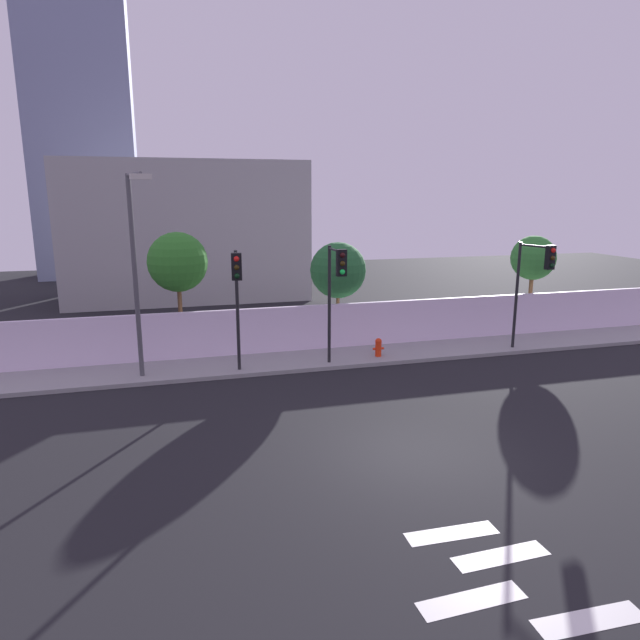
{
  "coord_description": "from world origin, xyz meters",
  "views": [
    {
      "loc": [
        -5.52,
        -11.66,
        6.28
      ],
      "look_at": [
        -0.51,
        6.5,
        2.03
      ],
      "focal_mm": 31.3,
      "sensor_mm": 36.0,
      "label": 1
    }
  ],
  "objects_px": {
    "traffic_light_left": "(237,286)",
    "roadside_tree_midleft": "(338,270)",
    "street_lamp_curbside": "(136,260)",
    "traffic_light_center": "(336,281)",
    "roadside_tree_leftmost": "(178,262)",
    "traffic_light_right": "(535,273)",
    "roadside_tree_midright": "(533,258)",
    "fire_hydrant": "(378,347)"
  },
  "relations": [
    {
      "from": "roadside_tree_leftmost",
      "to": "roadside_tree_midleft",
      "type": "distance_m",
      "value": 6.58
    },
    {
      "from": "street_lamp_curbside",
      "to": "traffic_light_right",
      "type": "bearing_deg",
      "value": -3.04
    },
    {
      "from": "traffic_light_right",
      "to": "roadside_tree_midleft",
      "type": "distance_m",
      "value": 7.81
    },
    {
      "from": "traffic_light_center",
      "to": "roadside_tree_midright",
      "type": "relative_size",
      "value": 0.98
    },
    {
      "from": "traffic_light_center",
      "to": "street_lamp_curbside",
      "type": "bearing_deg",
      "value": 173.63
    },
    {
      "from": "traffic_light_left",
      "to": "traffic_light_center",
      "type": "relative_size",
      "value": 0.98
    },
    {
      "from": "street_lamp_curbside",
      "to": "traffic_light_center",
      "type": "bearing_deg",
      "value": -6.37
    },
    {
      "from": "roadside_tree_leftmost",
      "to": "roadside_tree_midright",
      "type": "xyz_separation_m",
      "value": [
        16.08,
        0.0,
        -0.32
      ]
    },
    {
      "from": "fire_hydrant",
      "to": "roadside_tree_midright",
      "type": "height_order",
      "value": "roadside_tree_midright"
    },
    {
      "from": "traffic_light_left",
      "to": "street_lamp_curbside",
      "type": "height_order",
      "value": "street_lamp_curbside"
    },
    {
      "from": "street_lamp_curbside",
      "to": "roadside_tree_leftmost",
      "type": "xyz_separation_m",
      "value": [
        1.39,
        3.27,
        -0.51
      ]
    },
    {
      "from": "traffic_light_right",
      "to": "fire_hydrant",
      "type": "relative_size",
      "value": 5.98
    },
    {
      "from": "traffic_light_left",
      "to": "roadside_tree_midright",
      "type": "bearing_deg",
      "value": 14.49
    },
    {
      "from": "traffic_light_right",
      "to": "roadside_tree_midright",
      "type": "relative_size",
      "value": 0.97
    },
    {
      "from": "roadside_tree_midleft",
      "to": "roadside_tree_midright",
      "type": "bearing_deg",
      "value": 0.0
    },
    {
      "from": "roadside_tree_midright",
      "to": "roadside_tree_leftmost",
      "type": "bearing_deg",
      "value": 180.0
    },
    {
      "from": "street_lamp_curbside",
      "to": "roadside_tree_midright",
      "type": "distance_m",
      "value": 17.79
    },
    {
      "from": "traffic_light_left",
      "to": "roadside_tree_midleft",
      "type": "xyz_separation_m",
      "value": [
        4.72,
        3.68,
        -0.12
      ]
    },
    {
      "from": "roadside_tree_midleft",
      "to": "traffic_light_left",
      "type": "bearing_deg",
      "value": -142.04
    },
    {
      "from": "fire_hydrant",
      "to": "roadside_tree_leftmost",
      "type": "bearing_deg",
      "value": 158.13
    },
    {
      "from": "traffic_light_left",
      "to": "traffic_light_center",
      "type": "bearing_deg",
      "value": -5.51
    },
    {
      "from": "traffic_light_right",
      "to": "street_lamp_curbside",
      "type": "bearing_deg",
      "value": 176.96
    },
    {
      "from": "traffic_light_center",
      "to": "street_lamp_curbside",
      "type": "relative_size",
      "value": 0.64
    },
    {
      "from": "fire_hydrant",
      "to": "traffic_light_center",
      "type": "bearing_deg",
      "value": -152.4
    },
    {
      "from": "traffic_light_right",
      "to": "roadside_tree_midright",
      "type": "height_order",
      "value": "traffic_light_right"
    },
    {
      "from": "roadside_tree_midright",
      "to": "street_lamp_curbside",
      "type": "bearing_deg",
      "value": -169.39
    },
    {
      "from": "traffic_light_center",
      "to": "traffic_light_right",
      "type": "bearing_deg",
      "value": -0.26
    },
    {
      "from": "street_lamp_curbside",
      "to": "roadside_tree_leftmost",
      "type": "relative_size",
      "value": 1.39
    },
    {
      "from": "traffic_light_center",
      "to": "roadside_tree_leftmost",
      "type": "height_order",
      "value": "roadside_tree_leftmost"
    },
    {
      "from": "traffic_light_center",
      "to": "roadside_tree_midright",
      "type": "bearing_deg",
      "value": 20.29
    },
    {
      "from": "street_lamp_curbside",
      "to": "roadside_tree_midleft",
      "type": "xyz_separation_m",
      "value": [
        7.94,
        3.27,
        -1.06
      ]
    },
    {
      "from": "traffic_light_right",
      "to": "roadside_tree_midleft",
      "type": "bearing_deg",
      "value": 148.76
    },
    {
      "from": "traffic_light_center",
      "to": "fire_hydrant",
      "type": "distance_m",
      "value": 3.66
    },
    {
      "from": "street_lamp_curbside",
      "to": "fire_hydrant",
      "type": "bearing_deg",
      "value": 2.26
    },
    {
      "from": "roadside_tree_midleft",
      "to": "fire_hydrant",
      "type": "bearing_deg",
      "value": -75.73
    },
    {
      "from": "traffic_light_left",
      "to": "roadside_tree_midleft",
      "type": "relative_size",
      "value": 0.98
    },
    {
      "from": "traffic_light_center",
      "to": "roadside_tree_leftmost",
      "type": "distance_m",
      "value": 6.6
    },
    {
      "from": "traffic_light_right",
      "to": "roadside_tree_leftmost",
      "type": "xyz_separation_m",
      "value": [
        -13.23,
        4.05,
        0.37
      ]
    },
    {
      "from": "traffic_light_right",
      "to": "fire_hydrant",
      "type": "xyz_separation_m",
      "value": [
        -5.93,
        1.12,
        -2.79
      ]
    },
    {
      "from": "roadside_tree_leftmost",
      "to": "roadside_tree_midleft",
      "type": "xyz_separation_m",
      "value": [
        6.56,
        0.0,
        -0.55
      ]
    },
    {
      "from": "fire_hydrant",
      "to": "roadside_tree_leftmost",
      "type": "relative_size",
      "value": 0.15
    },
    {
      "from": "traffic_light_left",
      "to": "roadside_tree_midright",
      "type": "xyz_separation_m",
      "value": [
        14.25,
        3.68,
        0.11
      ]
    }
  ]
}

